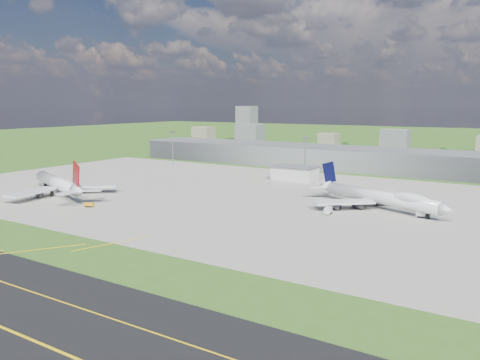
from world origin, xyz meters
The scene contains 20 objects.
ground centered at (0.00, 150.00, 0.00)m, with size 1400.00×1400.00×0.00m, color #37591B.
apron centered at (10.00, 40.00, 0.04)m, with size 360.00×190.00×0.08m, color gray.
terminal centered at (0.00, 165.00, 7.50)m, with size 300.00×42.00×15.00m, color gray.
ops_building centered at (10.00, 100.00, 4.00)m, with size 26.00×16.00×8.00m, color silver.
mast_west centered at (-100.00, 115.00, 17.71)m, with size 3.50×2.00×25.90m.
mast_center centered at (10.00, 115.00, 17.71)m, with size 3.50×2.00×25.90m.
airliner_red_twin centered at (-74.26, -7.86, 5.38)m, with size 70.67×53.52×20.21m.
airliner_blue_quad centered at (77.18, 45.60, 5.18)m, with size 68.21×51.96×18.63m.
tug_yellow centered at (-36.63, -20.64, 1.00)m, with size 4.56×3.73×1.94m.
van_white_near centered at (61.29, 23.55, 1.40)m, with size 3.10×5.80×2.79m.
van_white_far centered at (96.78, 37.98, 1.26)m, with size 5.14×3.07×2.49m.
bldg_far_w centered at (-220.00, 320.00, 9.00)m, with size 24.00×20.00×18.00m, color gray.
bldg_w centered at (-140.00, 300.00, 12.00)m, with size 28.00×22.00×24.00m, color slate.
bldg_cw centered at (-60.00, 340.00, 7.00)m, with size 20.00×18.00×14.00m, color gray.
bldg_c centered at (20.00, 310.00, 11.00)m, with size 26.00×20.00×22.00m, color slate.
bldg_tall_w centered at (-180.00, 360.00, 22.00)m, with size 22.00×20.00×44.00m, color slate.
tree_far_w centered at (-200.00, 270.00, 5.18)m, with size 7.20×7.20×8.80m.
tree_w centered at (-110.00, 265.00, 4.86)m, with size 6.75×6.75×8.25m.
tree_c centered at (-20.00, 280.00, 5.84)m, with size 8.10×8.10×9.90m.
tree_e centered at (70.00, 275.00, 5.51)m, with size 7.65×7.65×9.35m.
Camera 1 is at (131.44, -162.10, 46.52)m, focal length 35.00 mm.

